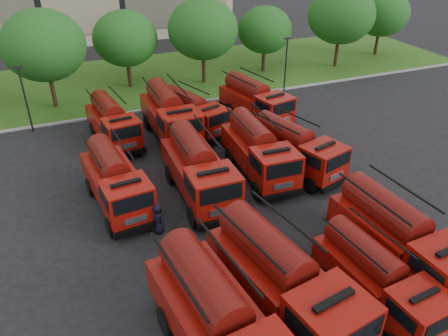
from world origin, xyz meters
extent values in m
plane|color=black|center=(0.00, 0.00, 0.00)|extent=(140.00, 140.00, 0.00)
cube|color=#264B14|center=(0.00, 26.00, 0.06)|extent=(70.00, 16.00, 0.12)
cube|color=gray|center=(0.00, 17.90, 0.07)|extent=(70.00, 0.30, 0.14)
cylinder|color=#382314|center=(-8.00, 21.50, 1.40)|extent=(0.36, 0.36, 2.80)
ellipsoid|color=#154212|center=(-8.00, 21.50, 5.36)|extent=(6.72, 6.72, 5.71)
cylinder|color=#382314|center=(-1.00, 24.00, 1.22)|extent=(0.36, 0.36, 2.45)
ellipsoid|color=#154212|center=(-1.00, 24.00, 4.69)|extent=(5.88, 5.88, 5.00)
cylinder|color=#382314|center=(6.00, 22.50, 1.36)|extent=(0.36, 0.36, 2.73)
ellipsoid|color=#154212|center=(6.00, 22.50, 5.23)|extent=(6.55, 6.55, 5.57)
cylinder|color=#382314|center=(13.00, 23.50, 1.14)|extent=(0.36, 0.36, 2.27)
ellipsoid|color=#154212|center=(13.00, 23.50, 4.36)|extent=(5.46, 5.46, 4.64)
cylinder|color=#382314|center=(21.00, 22.00, 1.43)|extent=(0.36, 0.36, 2.87)
ellipsoid|color=#154212|center=(21.00, 22.00, 5.49)|extent=(6.89, 6.89, 5.85)
cylinder|color=#382314|center=(28.00, 24.00, 1.26)|extent=(0.36, 0.36, 2.52)
ellipsoid|color=#154212|center=(28.00, 24.00, 4.82)|extent=(6.05, 6.05, 5.14)
cylinder|color=black|center=(-10.00, 17.20, 2.50)|extent=(0.14, 0.14, 5.00)
cube|color=black|center=(-10.00, 17.20, 5.05)|extent=(0.60, 0.25, 0.12)
cylinder|color=black|center=(12.00, 17.20, 2.50)|extent=(0.14, 0.14, 5.00)
cube|color=black|center=(12.00, 17.20, 5.05)|extent=(0.60, 0.25, 0.12)
cube|color=#950801|center=(-4.21, -5.43, 1.62)|extent=(3.31, 5.42, 1.45)
cylinder|color=#550C08|center=(-4.21, -5.43, 2.81)|extent=(2.20, 4.86, 1.68)
cylinder|color=black|center=(-5.58, -4.80, 0.62)|extent=(0.53, 1.27, 1.23)
cylinder|color=black|center=(-3.02, -4.50, 0.62)|extent=(0.53, 1.27, 1.23)
cube|color=black|center=(-0.90, -5.64, 0.72)|extent=(3.79, 8.06, 0.33)
cube|color=#950801|center=(-0.46, -8.26, 1.96)|extent=(3.08, 2.85, 2.16)
cube|color=#950801|center=(-1.10, -4.44, 1.60)|extent=(3.52, 5.47, 1.44)
cylinder|color=#550C08|center=(-1.10, -4.44, 2.78)|extent=(2.41, 4.86, 1.66)
cylinder|color=black|center=(-2.48, -3.89, 0.61)|extent=(0.58, 1.26, 1.22)
cylinder|color=black|center=(0.03, -3.47, 0.61)|extent=(0.58, 1.26, 1.22)
cube|color=black|center=(3.00, -6.75, 0.57)|extent=(2.55, 6.33, 0.26)
cube|color=#950801|center=(3.18, -8.86, 1.57)|extent=(2.32, 2.12, 1.72)
cube|color=black|center=(3.26, -9.85, 1.97)|extent=(1.85, 0.20, 0.75)
cube|color=#950801|center=(2.91, -5.78, 1.28)|extent=(2.50, 4.23, 1.15)
cylinder|color=#550C08|center=(2.91, -5.78, 2.22)|extent=(1.64, 3.81, 1.32)
cylinder|color=black|center=(4.20, -8.95, 0.49)|extent=(0.39, 0.99, 0.97)
cylinder|color=black|center=(1.85, -5.25, 0.49)|extent=(0.39, 0.99, 0.97)
cylinder|color=black|center=(3.87, -5.08, 0.49)|extent=(0.39, 0.99, 0.97)
cube|color=black|center=(5.43, -5.20, 0.68)|extent=(2.84, 7.48, 0.32)
cube|color=#950801|center=(5.58, -7.72, 1.87)|extent=(2.70, 2.46, 2.05)
cube|color=#950801|center=(5.37, -4.05, 1.52)|extent=(2.85, 4.98, 1.37)
cylinder|color=#550C08|center=(5.37, -4.05, 2.64)|extent=(1.83, 4.50, 1.58)
cylinder|color=black|center=(4.38, -8.00, 0.58)|extent=(0.43, 1.18, 1.16)
cylinder|color=black|center=(4.12, -3.39, 0.58)|extent=(0.43, 1.18, 1.16)
cylinder|color=black|center=(6.53, -3.25, 0.58)|extent=(0.43, 1.18, 1.16)
cube|color=black|center=(-5.72, 4.86, 0.64)|extent=(2.96, 7.09, 0.30)
cube|color=black|center=(-5.36, 1.38, 0.59)|extent=(2.47, 0.50, 0.34)
cube|color=#950801|center=(-5.47, 2.51, 1.75)|extent=(2.62, 2.40, 1.92)
cube|color=black|center=(-5.36, 1.41, 2.19)|extent=(2.06, 0.26, 0.84)
cube|color=#950801|center=(-5.83, 5.93, 1.43)|extent=(2.87, 4.75, 1.28)
cylinder|color=#550C08|center=(-5.83, 5.93, 2.47)|extent=(1.90, 4.26, 1.48)
cylinder|color=black|center=(-6.58, 2.19, 0.54)|extent=(0.45, 1.11, 1.08)
cylinder|color=black|center=(-4.33, 2.43, 0.54)|extent=(0.45, 1.11, 1.08)
cylinder|color=black|center=(-7.03, 6.50, 0.54)|extent=(0.45, 1.11, 1.08)
cylinder|color=black|center=(-4.78, 6.73, 0.54)|extent=(0.45, 1.11, 1.08)
cube|color=black|center=(-1.08, 4.05, 0.69)|extent=(2.59, 7.52, 0.32)
cube|color=black|center=(-1.15, 0.26, 0.64)|extent=(2.67, 0.32, 0.37)
cube|color=#950801|center=(-1.12, 1.49, 1.89)|extent=(2.66, 2.40, 2.08)
cube|color=black|center=(-1.15, 0.29, 2.37)|extent=(2.24, 0.09, 0.91)
cube|color=#950801|center=(-1.05, 5.22, 1.55)|extent=(2.70, 4.96, 1.39)
cylinder|color=#550C08|center=(-1.05, 5.22, 2.68)|extent=(1.68, 4.51, 1.60)
cylinder|color=black|center=(-2.35, 1.30, 0.59)|extent=(0.40, 1.18, 1.17)
cylinder|color=black|center=(0.10, 1.25, 0.59)|extent=(0.40, 1.18, 1.17)
cylinder|color=black|center=(-2.27, 5.99, 0.59)|extent=(0.40, 1.18, 1.17)
cylinder|color=black|center=(0.19, 5.95, 0.59)|extent=(0.40, 1.18, 1.17)
cube|color=black|center=(3.22, 4.91, 0.67)|extent=(2.72, 7.31, 0.31)
cube|color=black|center=(3.05, 1.26, 0.62)|extent=(2.58, 0.38, 0.36)
cube|color=#950801|center=(3.10, 2.44, 1.83)|extent=(2.63, 2.38, 2.01)
cube|color=black|center=(3.05, 1.29, 2.29)|extent=(2.16, 0.16, 0.88)
cube|color=#950801|center=(3.28, 6.04, 1.49)|extent=(2.75, 4.85, 1.34)
cylinder|color=#550C08|center=(3.28, 6.04, 2.59)|extent=(1.75, 4.39, 1.54)
cylinder|color=black|center=(1.91, 2.29, 0.57)|extent=(0.41, 1.15, 1.13)
cylinder|color=black|center=(4.28, 2.18, 0.57)|extent=(0.41, 1.15, 1.13)
cylinder|color=black|center=(2.13, 6.82, 0.57)|extent=(0.41, 1.15, 1.13)
cylinder|color=black|center=(4.50, 6.70, 0.57)|extent=(0.41, 1.15, 1.13)
cube|color=black|center=(5.58, 4.43, 0.64)|extent=(4.00, 7.19, 0.29)
cube|color=black|center=(6.51, 1.09, 0.59)|extent=(2.42, 0.89, 0.34)
cube|color=#950801|center=(6.21, 2.17, 1.73)|extent=(2.88, 2.71, 1.91)
cube|color=black|center=(6.50, 1.12, 2.17)|extent=(1.99, 0.60, 0.83)
cube|color=#950801|center=(5.30, 5.47, 1.42)|extent=(3.51, 4.97, 1.27)
cylinder|color=#550C08|center=(5.30, 5.47, 2.46)|extent=(2.51, 4.35, 1.47)
cylinder|color=black|center=(5.18, 1.68, 0.54)|extent=(0.62, 1.13, 1.08)
cylinder|color=black|center=(7.35, 2.28, 0.54)|extent=(0.62, 1.13, 1.08)
cylinder|color=black|center=(4.03, 5.83, 0.54)|extent=(0.62, 1.13, 1.08)
cylinder|color=black|center=(6.20, 6.43, 0.54)|extent=(0.62, 1.13, 1.08)
cube|color=black|center=(-4.46, 13.03, 0.61)|extent=(2.98, 6.82, 0.28)
cube|color=black|center=(-4.04, 9.71, 0.57)|extent=(2.37, 0.53, 0.33)
cube|color=#950801|center=(-4.18, 10.79, 1.67)|extent=(2.55, 2.35, 1.84)
cube|color=black|center=(-4.04, 9.74, 2.10)|extent=(1.97, 0.29, 0.80)
cube|color=#950801|center=(-4.59, 14.06, 1.37)|extent=(2.83, 4.59, 1.23)
cylinder|color=#550C08|center=(-4.59, 14.06, 2.37)|extent=(1.90, 4.11, 1.42)
cylinder|color=black|center=(-5.23, 10.46, 0.52)|extent=(0.46, 1.07, 1.04)
cylinder|color=black|center=(-3.08, 10.74, 0.52)|extent=(0.46, 1.07, 1.04)
cylinder|color=black|center=(-5.75, 14.58, 0.52)|extent=(0.46, 1.07, 1.04)
cylinder|color=black|center=(-3.59, 14.85, 0.52)|extent=(0.46, 1.07, 1.04)
cube|color=black|center=(-0.42, 12.21, 0.71)|extent=(2.55, 7.66, 0.33)
cube|color=black|center=(-0.41, 8.33, 0.66)|extent=(2.73, 0.29, 0.38)
cube|color=#950801|center=(-0.41, 9.59, 1.94)|extent=(2.69, 2.42, 2.13)
cube|color=black|center=(-0.41, 8.37, 2.43)|extent=(2.29, 0.07, 0.93)
cube|color=#950801|center=(-0.43, 13.42, 1.58)|extent=(2.70, 5.04, 1.42)
cylinder|color=#550C08|center=(-0.43, 13.42, 2.75)|extent=(1.66, 4.60, 1.64)
cylinder|color=black|center=(-1.67, 9.37, 0.60)|extent=(0.39, 1.20, 1.20)
cylinder|color=black|center=(0.84, 9.38, 0.60)|extent=(0.39, 1.20, 1.20)
cylinder|color=black|center=(-1.69, 14.17, 0.60)|extent=(0.39, 1.20, 1.20)
cylinder|color=black|center=(0.82, 14.19, 0.60)|extent=(0.39, 1.20, 1.20)
cube|color=black|center=(1.53, 12.66, 0.59)|extent=(3.93, 6.64, 0.27)
cube|color=black|center=(2.53, 9.62, 0.54)|extent=(2.21, 0.91, 0.32)
cube|color=#950801|center=(2.21, 10.60, 1.60)|extent=(2.71, 2.57, 1.76)
cube|color=black|center=(2.52, 9.64, 2.00)|extent=(1.81, 0.63, 0.77)
cube|color=#950801|center=(1.23, 13.60, 1.31)|extent=(3.39, 4.62, 1.17)
cylinder|color=#550C08|center=(1.23, 13.60, 2.26)|extent=(2.46, 4.02, 1.35)
cylinder|color=black|center=(1.28, 10.11, 0.50)|extent=(0.61, 1.04, 0.99)
cylinder|color=black|center=(3.25, 10.75, 0.50)|extent=(0.61, 1.04, 0.99)
cylinder|color=black|center=(0.05, 13.88, 0.50)|extent=(0.61, 1.04, 0.99)
cylinder|color=black|center=(2.01, 14.52, 0.50)|extent=(0.61, 1.04, 0.99)
cube|color=black|center=(6.78, 12.71, 0.65)|extent=(3.67, 7.28, 0.30)
cube|color=black|center=(7.50, 9.26, 0.60)|extent=(2.48, 0.75, 0.35)
cube|color=#950801|center=(7.27, 10.38, 1.76)|extent=(2.83, 2.64, 1.94)
cube|color=black|center=(7.50, 9.29, 2.21)|extent=(2.05, 0.48, 0.84)
cube|color=#950801|center=(6.55, 13.78, 1.44)|extent=(3.32, 4.97, 1.29)
cylinder|color=#550C08|center=(6.55, 13.78, 2.50)|extent=(2.32, 4.39, 1.49)
cylinder|color=black|center=(6.19, 9.95, 0.55)|extent=(0.57, 1.14, 1.09)
cylinder|color=black|center=(8.43, 10.42, 0.55)|extent=(0.57, 1.14, 1.09)
cylinder|color=black|center=(5.29, 14.22, 0.55)|extent=(0.57, 1.14, 1.09)
cylinder|color=black|center=(7.53, 14.69, 0.55)|extent=(0.57, 1.14, 1.09)
imported|color=black|center=(7.92, -4.88, 0.00)|extent=(0.53, 0.90, 1.51)
imported|color=black|center=(-4.23, 1.51, 0.00)|extent=(0.92, 1.02, 1.74)
imported|color=#A0180C|center=(6.21, 2.78, 0.00)|extent=(1.86, 1.60, 1.87)
camera|label=1|loc=(-7.96, -16.61, 14.58)|focal=35.00mm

